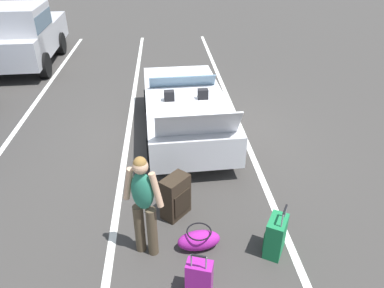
% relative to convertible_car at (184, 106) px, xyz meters
% --- Properties ---
extents(ground_plane, '(80.00, 80.00, 0.00)m').
position_rel_convertible_car_xyz_m(ground_plane, '(-0.20, -0.01, -0.59)').
color(ground_plane, '#383533').
extents(lot_line_near, '(18.00, 0.12, 0.01)m').
position_rel_convertible_car_xyz_m(lot_line_near, '(-0.20, -1.36, -0.59)').
color(lot_line_near, silver).
rests_on(lot_line_near, ground_plane).
extents(lot_line_mid, '(18.00, 0.12, 0.01)m').
position_rel_convertible_car_xyz_m(lot_line_mid, '(-0.20, 1.34, -0.59)').
color(lot_line_mid, silver).
rests_on(lot_line_mid, ground_plane).
extents(lot_line_far, '(18.00, 0.12, 0.01)m').
position_rel_convertible_car_xyz_m(lot_line_far, '(-0.20, 4.04, -0.59)').
color(lot_line_far, silver).
rests_on(lot_line_far, ground_plane).
extents(convertible_car, '(4.29, 2.00, 1.50)m').
position_rel_convertible_car_xyz_m(convertible_car, '(0.00, 0.00, 0.00)').
color(convertible_car, silver).
rests_on(convertible_car, ground_plane).
extents(suitcase_large_black, '(0.54, 0.53, 0.74)m').
position_rel_convertible_car_xyz_m(suitcase_large_black, '(-3.03, 0.33, -0.22)').
color(suitcase_large_black, '#2D2319').
rests_on(suitcase_large_black, ground_plane).
extents(suitcase_medium_bright, '(0.47, 0.41, 0.85)m').
position_rel_convertible_car_xyz_m(suitcase_medium_bright, '(-3.97, -1.07, -0.28)').
color(suitcase_medium_bright, '#19723F').
rests_on(suitcase_medium_bright, ground_plane).
extents(suitcase_small_carryon, '(0.29, 0.38, 0.72)m').
position_rel_convertible_car_xyz_m(suitcase_small_carryon, '(-4.54, 0.09, -0.34)').
color(suitcase_small_carryon, '#991E8C').
rests_on(suitcase_small_carryon, ground_plane).
extents(duffel_bag, '(0.40, 0.67, 0.34)m').
position_rel_convertible_car_xyz_m(duffel_bag, '(-3.80, 0.03, -0.43)').
color(duffel_bag, '#991E8C').
rests_on(duffel_bag, ground_plane).
extents(traveler_person, '(0.33, 0.59, 1.65)m').
position_rel_convertible_car_xyz_m(traveler_person, '(-3.80, 0.79, 0.34)').
color(traveler_person, '#4C3F2D').
rests_on(traveler_person, ground_plane).
extents(parked_pickup_truck_far, '(5.07, 2.21, 2.10)m').
position_rel_convertible_car_xyz_m(parked_pickup_truck_far, '(5.22, 5.23, 0.51)').
color(parked_pickup_truck_far, '#B2B2B7').
rests_on(parked_pickup_truck_far, ground_plane).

